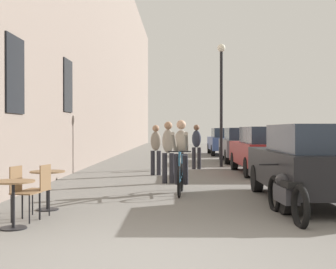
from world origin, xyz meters
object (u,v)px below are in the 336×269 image
parked_car_second (266,149)px  parked_car_third (243,144)px  pedestrian_mid (156,147)px  pedestrian_far (196,144)px  cafe_table_mid (47,182)px  pedestrian_near (168,148)px  cyclist_on_bicycle (181,159)px  cafe_table_near (13,194)px  parked_motorcycle (286,194)px  parked_car_nearest (312,162)px  cafe_chair_near_toward_street (22,189)px  street_lamp (221,89)px  cafe_chair_mid_toward_street (40,187)px  parked_car_fourth (225,141)px

parked_car_second → parked_car_third: 5.62m
pedestrian_mid → pedestrian_far: 2.75m
cafe_table_mid → pedestrian_far: bearing=71.0°
pedestrian_near → parked_car_third: (3.19, 8.42, -0.15)m
cafe_table_mid → cyclist_on_bicycle: bearing=43.2°
cafe_table_near → parked_motorcycle: (4.28, 0.95, -0.12)m
cafe_table_mid → pedestrian_mid: pedestrian_mid is taller
pedestrian_far → parked_car_third: (2.24, 3.78, -0.13)m
parked_car_third → pedestrian_far: bearing=-120.7°
pedestrian_near → parked_car_third: bearing=69.2°
cafe_table_mid → parked_car_second: bearing=53.1°
parked_car_nearest → parked_car_second: size_ratio=1.00×
cafe_chair_near_toward_street → pedestrian_far: bearing=72.2°
pedestrian_mid → pedestrian_far: size_ratio=0.98×
street_lamp → parked_car_nearest: street_lamp is taller
street_lamp → parked_car_third: (1.22, 2.69, -2.30)m
cafe_chair_near_toward_street → cafe_chair_mid_toward_street: bearing=59.6°
pedestrian_near → parked_motorcycle: pedestrian_near is taller
pedestrian_near → parked_car_second: pedestrian_near is taller
pedestrian_far → parked_car_second: pedestrian_far is taller
parked_car_fourth → parked_motorcycle: 19.50m
cafe_chair_mid_toward_street → parked_car_second: bearing=56.1°
cafe_table_mid → parked_car_third: bearing=67.3°
pedestrian_near → parked_motorcycle: bearing=-67.1°
cafe_table_mid → pedestrian_near: 4.83m
parked_car_third → cafe_chair_near_toward_street: bearing=-111.6°
cafe_chair_near_toward_street → parked_motorcycle: 4.37m
pedestrian_mid → parked_motorcycle: pedestrian_mid is taller
parked_car_second → parked_car_nearest: bearing=-91.8°
cafe_chair_near_toward_street → cafe_chair_mid_toward_street: same height
cafe_chair_mid_toward_street → parked_car_fourth: 20.15m
cafe_table_mid → pedestrian_near: (2.13, 4.31, 0.44)m
cafe_table_mid → cafe_chair_mid_toward_street: bearing=-84.0°
pedestrian_far → street_lamp: bearing=46.8°
pedestrian_near → pedestrian_far: 4.73m
cafe_table_near → parked_car_nearest: bearing=26.9°
cafe_chair_near_toward_street → parked_car_fourth: parked_car_fourth is taller
cafe_table_near → street_lamp: size_ratio=0.15×
cafe_table_near → pedestrian_far: size_ratio=0.43×
parked_car_second → parked_car_third: size_ratio=1.01×
street_lamp → parked_car_nearest: 9.38m
pedestrian_near → pedestrian_far: bearing=78.4°
cyclist_on_bicycle → parked_car_nearest: cyclist_on_bicycle is taller
cafe_chair_mid_toward_street → parked_car_fourth: parked_car_fourth is taller
cafe_chair_near_toward_street → pedestrian_far: 10.50m
pedestrian_mid → parked_car_third: size_ratio=0.37×
parked_car_second → parked_car_fourth: 11.68m
cafe_table_mid → street_lamp: size_ratio=0.15×
pedestrian_mid → pedestrian_far: (1.41, 2.36, 0.02)m
cafe_chair_near_toward_street → street_lamp: bearing=69.1°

